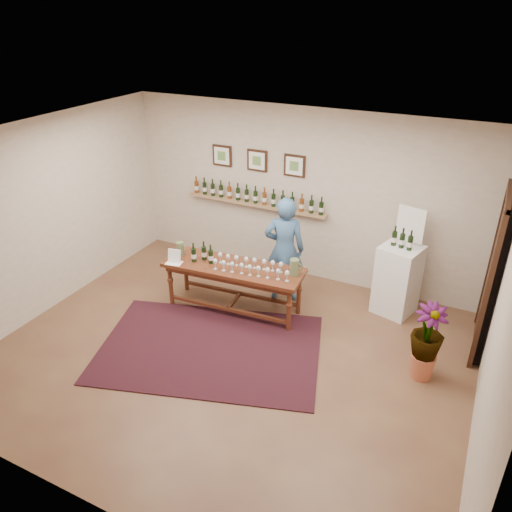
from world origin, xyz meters
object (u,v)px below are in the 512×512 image
at_px(tasting_table, 233,273).
at_px(person, 284,250).
at_px(potted_plant, 426,342).
at_px(display_pedestal, 397,280).

distance_m(tasting_table, person, 0.85).
height_order(tasting_table, person, person).
distance_m(tasting_table, potted_plant, 2.84).
distance_m(tasting_table, display_pedestal, 2.41).
relative_size(potted_plant, person, 0.53).
xyz_separation_m(tasting_table, display_pedestal, (2.19, 1.01, -0.09)).
height_order(tasting_table, display_pedestal, display_pedestal).
height_order(tasting_table, potted_plant, potted_plant).
bearing_deg(person, display_pedestal, 172.54).
distance_m(potted_plant, person, 2.49).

